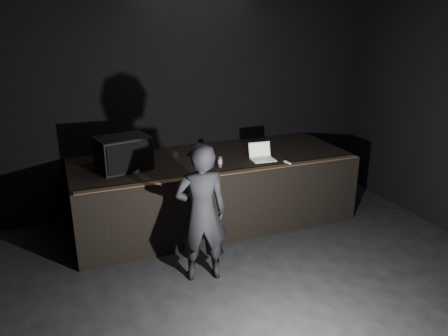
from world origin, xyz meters
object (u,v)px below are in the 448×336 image
person (201,213)px  stage_monitor (124,153)px  stage_riser (213,190)px  laptop (262,155)px  beer_can (220,162)px

person → stage_monitor: bearing=-55.3°
stage_riser → laptop: bearing=-27.0°
stage_riser → laptop: 0.90m
stage_monitor → beer_can: bearing=-30.4°
person → stage_riser: bearing=-105.5°
laptop → person: 1.66m
person → laptop: bearing=-130.6°
laptop → person: bearing=-136.3°
laptop → beer_can: size_ratio=2.34×
stage_monitor → person: bearing=-77.8°
stage_riser → beer_can: (-0.05, -0.43, 0.57)m
laptop → stage_riser: bearing=156.9°
stage_riser → person: bearing=-115.0°
stage_riser → beer_can: 0.72m
laptop → beer_can: (-0.67, -0.11, 0.01)m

